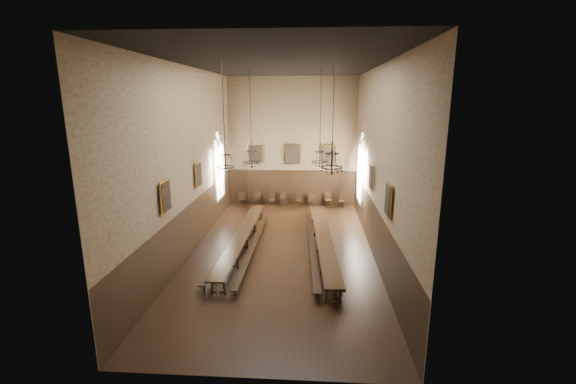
# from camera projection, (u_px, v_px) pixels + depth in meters

# --- Properties ---
(floor) EXTENTS (9.00, 18.00, 0.02)m
(floor) POSITION_uv_depth(u_px,v_px,m) (282.00, 252.00, 19.31)
(floor) COLOR black
(floor) RESTS_ON ground
(ceiling) EXTENTS (9.00, 18.00, 0.02)m
(ceiling) POSITION_uv_depth(u_px,v_px,m) (282.00, 64.00, 17.19)
(ceiling) COLOR black
(ceiling) RESTS_ON ground
(wall_back) EXTENTS (9.00, 0.02, 9.00)m
(wall_back) POSITION_uv_depth(u_px,v_px,m) (292.00, 143.00, 26.99)
(wall_back) COLOR #937C5A
(wall_back) RESTS_ON ground
(wall_front) EXTENTS (9.00, 0.02, 9.00)m
(wall_front) POSITION_uv_depth(u_px,v_px,m) (253.00, 223.00, 9.51)
(wall_front) COLOR #937C5A
(wall_front) RESTS_ON ground
(wall_left) EXTENTS (0.02, 18.00, 9.00)m
(wall_left) POSITION_uv_depth(u_px,v_px,m) (189.00, 162.00, 18.53)
(wall_left) COLOR #937C5A
(wall_left) RESTS_ON ground
(wall_right) EXTENTS (0.02, 18.00, 9.00)m
(wall_right) POSITION_uv_depth(u_px,v_px,m) (378.00, 164.00, 17.97)
(wall_right) COLOR #937C5A
(wall_right) RESTS_ON ground
(wainscot_panelling) EXTENTS (9.00, 18.00, 2.50)m
(wainscot_panelling) POSITION_uv_depth(u_px,v_px,m) (282.00, 228.00, 19.01)
(wainscot_panelling) COLOR black
(wainscot_panelling) RESTS_ON floor
(table_left) EXTENTS (0.94, 10.59, 0.83)m
(table_left) POSITION_uv_depth(u_px,v_px,m) (242.00, 241.00, 19.60)
(table_left) COLOR black
(table_left) RESTS_ON floor
(table_right) EXTENTS (1.33, 10.79, 0.84)m
(table_right) POSITION_uv_depth(u_px,v_px,m) (323.00, 245.00, 19.12)
(table_right) COLOR black
(table_right) RESTS_ON floor
(bench_left_outer) EXTENTS (0.81, 9.40, 0.42)m
(bench_left_outer) POSITION_uv_depth(u_px,v_px,m) (232.00, 245.00, 19.49)
(bench_left_outer) COLOR black
(bench_left_outer) RESTS_ON floor
(bench_left_inner) EXTENTS (0.30, 9.55, 0.43)m
(bench_left_inner) POSITION_uv_depth(u_px,v_px,m) (253.00, 247.00, 19.18)
(bench_left_inner) COLOR black
(bench_left_inner) RESTS_ON floor
(bench_right_inner) EXTENTS (0.78, 10.47, 0.47)m
(bench_right_inner) POSITION_uv_depth(u_px,v_px,m) (312.00, 245.00, 19.36)
(bench_right_inner) COLOR black
(bench_right_inner) RESTS_ON floor
(bench_right_outer) EXTENTS (0.37, 9.40, 0.42)m
(bench_right_outer) POSITION_uv_depth(u_px,v_px,m) (334.00, 248.00, 19.10)
(bench_right_outer) COLOR black
(bench_right_outer) RESTS_ON floor
(chair_0) EXTENTS (0.53, 0.53, 0.99)m
(chair_0) POSITION_uv_depth(u_px,v_px,m) (242.00, 201.00, 27.69)
(chair_0) COLOR black
(chair_0) RESTS_ON floor
(chair_1) EXTENTS (0.51, 0.51, 1.00)m
(chair_1) POSITION_uv_depth(u_px,v_px,m) (258.00, 201.00, 27.67)
(chair_1) COLOR black
(chair_1) RESTS_ON floor
(chair_2) EXTENTS (0.46, 0.46, 0.87)m
(chair_2) POSITION_uv_depth(u_px,v_px,m) (272.00, 202.00, 27.63)
(chair_2) COLOR black
(chair_2) RESTS_ON floor
(chair_3) EXTENTS (0.51, 0.51, 0.96)m
(chair_3) POSITION_uv_depth(u_px,v_px,m) (284.00, 202.00, 27.62)
(chair_3) COLOR black
(chair_3) RESTS_ON floor
(chair_4) EXTENTS (0.51, 0.51, 0.92)m
(chair_4) POSITION_uv_depth(u_px,v_px,m) (298.00, 203.00, 27.44)
(chair_4) COLOR black
(chair_4) RESTS_ON floor
(chair_5) EXTENTS (0.46, 0.46, 0.95)m
(chair_5) POSITION_uv_depth(u_px,v_px,m) (311.00, 203.00, 27.41)
(chair_5) COLOR black
(chair_5) RESTS_ON floor
(chair_6) EXTENTS (0.50, 0.50, 1.02)m
(chair_6) POSITION_uv_depth(u_px,v_px,m) (328.00, 203.00, 27.35)
(chair_6) COLOR black
(chair_6) RESTS_ON floor
(chair_7) EXTENTS (0.42, 0.42, 0.90)m
(chair_7) POSITION_uv_depth(u_px,v_px,m) (342.00, 203.00, 27.28)
(chair_7) COLOR black
(chair_7) RESTS_ON floor
(chandelier_back_left) EXTENTS (0.93, 0.93, 5.00)m
(chandelier_back_left) POSITION_uv_depth(u_px,v_px,m) (252.00, 157.00, 20.60)
(chandelier_back_left) COLOR black
(chandelier_back_left) RESTS_ON ceiling
(chandelier_back_right) EXTENTS (0.87, 0.87, 5.00)m
(chandelier_back_right) POSITION_uv_depth(u_px,v_px,m) (320.00, 156.00, 20.83)
(chandelier_back_right) COLOR black
(chandelier_back_right) RESTS_ON ceiling
(chandelier_front_left) EXTENTS (0.75, 0.75, 4.37)m
(chandelier_front_left) POSITION_uv_depth(u_px,v_px,m) (225.00, 159.00, 15.77)
(chandelier_front_left) COLOR black
(chandelier_front_left) RESTS_ON ceiling
(chandelier_front_right) EXTENTS (0.90, 0.90, 4.47)m
(chandelier_front_right) POSITION_uv_depth(u_px,v_px,m) (332.00, 161.00, 16.03)
(chandelier_front_right) COLOR black
(chandelier_front_right) RESTS_ON ceiling
(portrait_back_0) EXTENTS (1.10, 0.12, 1.40)m
(portrait_back_0) POSITION_uv_depth(u_px,v_px,m) (255.00, 154.00, 27.21)
(portrait_back_0) COLOR #BA7A2C
(portrait_back_0) RESTS_ON wall_back
(portrait_back_1) EXTENTS (1.10, 0.12, 1.40)m
(portrait_back_1) POSITION_uv_depth(u_px,v_px,m) (292.00, 154.00, 27.05)
(portrait_back_1) COLOR #BA7A2C
(portrait_back_1) RESTS_ON wall_back
(portrait_back_2) EXTENTS (1.10, 0.12, 1.40)m
(portrait_back_2) POSITION_uv_depth(u_px,v_px,m) (329.00, 154.00, 26.89)
(portrait_back_2) COLOR #BA7A2C
(portrait_back_2) RESTS_ON wall_back
(portrait_left_0) EXTENTS (0.12, 1.00, 1.30)m
(portrait_left_0) POSITION_uv_depth(u_px,v_px,m) (198.00, 175.00, 19.68)
(portrait_left_0) COLOR #BA7A2C
(portrait_left_0) RESTS_ON wall_left
(portrait_left_1) EXTENTS (0.12, 1.00, 1.30)m
(portrait_left_1) POSITION_uv_depth(u_px,v_px,m) (166.00, 196.00, 15.32)
(portrait_left_1) COLOR #BA7A2C
(portrait_left_1) RESTS_ON wall_left
(portrait_right_0) EXTENTS (0.12, 1.00, 1.30)m
(portrait_right_0) POSITION_uv_depth(u_px,v_px,m) (371.00, 177.00, 19.13)
(portrait_right_0) COLOR #BA7A2C
(portrait_right_0) RESTS_ON wall_right
(portrait_right_1) EXTENTS (0.12, 1.00, 1.30)m
(portrait_right_1) POSITION_uv_depth(u_px,v_px,m) (388.00, 200.00, 14.77)
(portrait_right_1) COLOR #BA7A2C
(portrait_right_1) RESTS_ON wall_right
(window_right) EXTENTS (0.20, 2.20, 4.60)m
(window_right) POSITION_uv_depth(u_px,v_px,m) (361.00, 167.00, 23.57)
(window_right) COLOR white
(window_right) RESTS_ON wall_right
(window_left) EXTENTS (0.20, 2.20, 4.60)m
(window_left) POSITION_uv_depth(u_px,v_px,m) (219.00, 166.00, 24.12)
(window_left) COLOR white
(window_left) RESTS_ON wall_left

